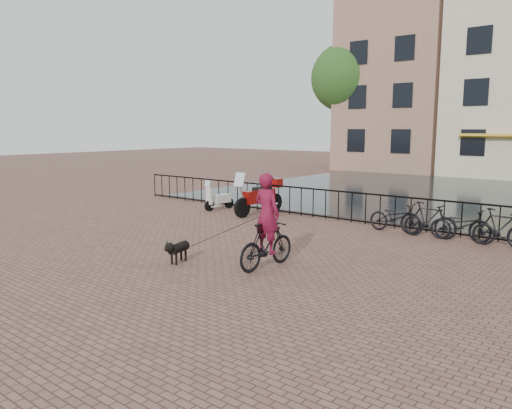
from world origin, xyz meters
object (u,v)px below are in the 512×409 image
Objects in this scene: cyclist at (267,226)px; motorcycle at (259,192)px; dog at (179,251)px; scooter at (219,194)px.

cyclist reaches higher than motorcycle.
dog is at bearing 30.26° from cyclist.
cyclist is 2.83× the size of dog.
cyclist is 1.91× the size of scooter.
scooter is at bearing -36.19° from cyclist.
scooter is (-1.86, -0.11, -0.21)m from motorcycle.
cyclist is 8.19m from scooter.
scooter is at bearing -172.62° from motorcycle.
cyclist reaches higher than dog.
scooter is (-6.33, 5.18, -0.35)m from cyclist.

